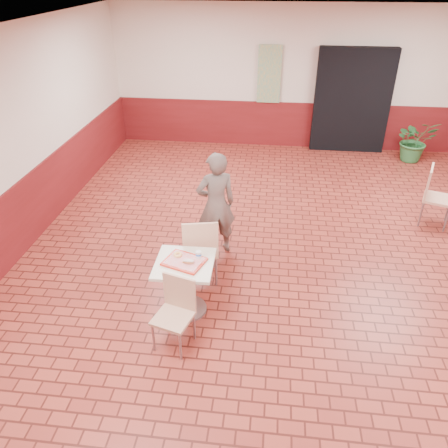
# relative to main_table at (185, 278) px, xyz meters

# --- Properties ---
(room_shell) EXTENTS (8.01, 10.01, 3.01)m
(room_shell) POSITION_rel_main_table_xyz_m (1.37, 0.80, 1.02)
(room_shell) COLOR maroon
(room_shell) RESTS_ON ground
(wainscot_band) EXTENTS (8.00, 10.00, 1.00)m
(wainscot_band) POSITION_rel_main_table_xyz_m (1.37, 0.80, 0.02)
(wainscot_band) COLOR #5D1113
(wainscot_band) RESTS_ON ground
(corridor_doorway) EXTENTS (1.60, 0.22, 2.20)m
(corridor_doorway) POSITION_rel_main_table_xyz_m (2.57, 5.68, 0.62)
(corridor_doorway) COLOR black
(corridor_doorway) RESTS_ON ground
(promo_poster) EXTENTS (0.50, 0.03, 1.20)m
(promo_poster) POSITION_rel_main_table_xyz_m (0.77, 5.74, 1.12)
(promo_poster) COLOR gray
(promo_poster) RESTS_ON wainscot_band
(main_table) EXTENTS (0.67, 0.67, 0.71)m
(main_table) POSITION_rel_main_table_xyz_m (0.00, 0.00, 0.00)
(main_table) COLOR beige
(main_table) RESTS_ON ground
(chair_main_front) EXTENTS (0.47, 0.47, 0.83)m
(chair_main_front) POSITION_rel_main_table_xyz_m (-0.00, -0.51, -0.01)
(chair_main_front) COLOR tan
(chair_main_front) RESTS_ON ground
(chair_main_back) EXTENTS (0.52, 0.52, 0.96)m
(chair_main_back) POSITION_rel_main_table_xyz_m (0.09, 0.59, 0.06)
(chair_main_back) COLOR #DCAB84
(chair_main_back) RESTS_ON ground
(customer) EXTENTS (0.66, 0.55, 1.53)m
(customer) POSITION_rel_main_table_xyz_m (0.19, 1.32, 0.29)
(customer) COLOR brown
(customer) RESTS_ON ground
(serving_tray) EXTENTS (0.44, 0.34, 0.03)m
(serving_tray) POSITION_rel_main_table_xyz_m (-0.00, -0.00, 0.24)
(serving_tray) COLOR #B81C0D
(serving_tray) RESTS_ON main_table
(ring_donut) EXTENTS (0.11, 0.11, 0.03)m
(ring_donut) POSITION_rel_main_table_xyz_m (-0.09, 0.09, 0.27)
(ring_donut) COLOR #F6B25A
(ring_donut) RESTS_ON serving_tray
(long_john_donut) EXTENTS (0.14, 0.07, 0.04)m
(long_john_donut) POSITION_rel_main_table_xyz_m (0.06, -0.04, 0.28)
(long_john_donut) COLOR #B25C34
(long_john_donut) RESTS_ON serving_tray
(paper_cup) EXTENTS (0.07, 0.07, 0.09)m
(paper_cup) POSITION_rel_main_table_xyz_m (0.15, 0.08, 0.30)
(paper_cup) COLOR white
(paper_cup) RESTS_ON serving_tray
(chair_second_left) EXTENTS (0.56, 0.56, 0.95)m
(chair_second_left) POSITION_rel_main_table_xyz_m (3.51, 2.52, 0.05)
(chair_second_left) COLOR #DAA682
(chair_second_left) RESTS_ON ground
(potted_plant) EXTENTS (0.92, 0.83, 0.90)m
(potted_plant) POSITION_rel_main_table_xyz_m (3.90, 5.20, -0.03)
(potted_plant) COLOR #2C6E35
(potted_plant) RESTS_ON ground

